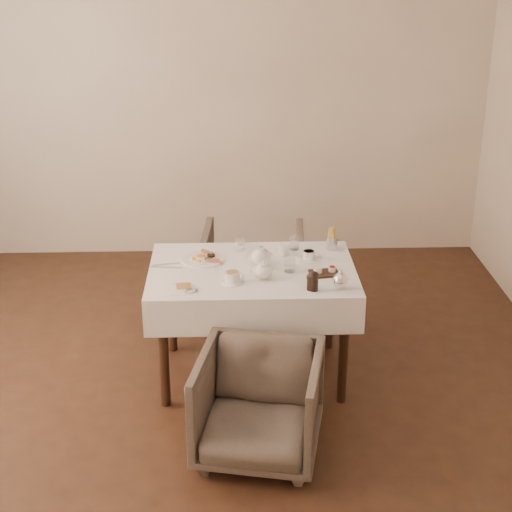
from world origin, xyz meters
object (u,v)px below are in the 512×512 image
at_px(breakfast_plate, 203,259).
at_px(teapot_centre, 261,255).
at_px(armchair_near, 259,405).
at_px(table, 252,286).
at_px(armchair_far, 253,274).

xyz_separation_m(breakfast_plate, teapot_centre, (0.36, -0.09, 0.06)).
bearing_deg(armchair_near, table, 102.21).
height_order(armchair_near, teapot_centre, teapot_centre).
height_order(table, teapot_centre, teapot_centre).
bearing_deg(teapot_centre, armchair_near, -100.88).
height_order(armchair_far, teapot_centre, teapot_centre).
xyz_separation_m(table, breakfast_plate, (-0.31, 0.15, 0.13)).
distance_m(armchair_far, teapot_centre, 0.92).
bearing_deg(teapot_centre, breakfast_plate, 157.33).
bearing_deg(breakfast_plate, teapot_centre, -35.35).
xyz_separation_m(table, armchair_far, (0.03, 0.84, -0.29)).
height_order(armchair_near, breakfast_plate, breakfast_plate).
height_order(table, armchair_far, table).
distance_m(table, armchair_near, 0.90).
bearing_deg(armchair_near, breakfast_plate, 119.51).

